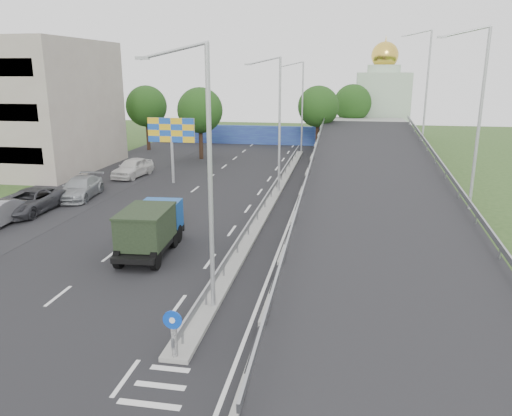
% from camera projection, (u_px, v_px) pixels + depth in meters
% --- Properties ---
extents(ground, '(160.00, 160.00, 0.00)m').
position_uv_depth(ground, '(150.00, 403.00, 14.38)').
color(ground, '#2D4C1E').
rests_on(ground, ground).
extents(road_surface, '(26.00, 90.00, 0.04)m').
position_uv_depth(road_surface, '(219.00, 212.00, 33.87)').
color(road_surface, black).
rests_on(road_surface, ground).
extents(parking_strip, '(8.00, 90.00, 0.05)m').
position_uv_depth(parking_strip, '(44.00, 203.00, 36.05)').
color(parking_strip, black).
rests_on(parking_strip, ground).
extents(median, '(1.00, 44.00, 0.20)m').
position_uv_depth(median, '(271.00, 198.00, 37.13)').
color(median, gray).
rests_on(median, ground).
extents(overpass_ramp, '(10.00, 50.00, 3.50)m').
position_uv_depth(overpass_ramp, '(376.00, 180.00, 35.43)').
color(overpass_ramp, gray).
rests_on(overpass_ramp, ground).
extents(median_guardrail, '(0.09, 44.00, 0.71)m').
position_uv_depth(median_guardrail, '(271.00, 189.00, 36.96)').
color(median_guardrail, gray).
rests_on(median_guardrail, median).
extents(sign_bollard, '(0.64, 0.23, 1.67)m').
position_uv_depth(sign_bollard, '(174.00, 334.00, 16.17)').
color(sign_bollard, black).
rests_on(sign_bollard, median).
extents(lamp_post_near, '(2.74, 0.18, 10.08)m').
position_uv_depth(lamp_post_near, '(205.00, 167.00, 18.51)').
color(lamp_post_near, '#B2B5B7').
rests_on(lamp_post_near, median).
extents(lamp_post_mid, '(2.74, 0.18, 10.08)m').
position_uv_depth(lamp_post_mid, '(277.00, 118.00, 37.49)').
color(lamp_post_mid, '#B2B5B7').
rests_on(lamp_post_mid, median).
extents(lamp_post_far, '(2.74, 0.18, 10.08)m').
position_uv_depth(lamp_post_far, '(301.00, 102.00, 56.47)').
color(lamp_post_far, '#B2B5B7').
rests_on(lamp_post_far, median).
extents(blue_wall, '(30.00, 0.50, 2.40)m').
position_uv_depth(blue_wall, '(272.00, 135.00, 64.09)').
color(blue_wall, navy).
rests_on(blue_wall, ground).
extents(church, '(7.00, 7.00, 13.80)m').
position_uv_depth(church, '(382.00, 100.00, 68.23)').
color(church, '#B2CCAD').
rests_on(church, ground).
extents(billboard, '(4.00, 0.24, 5.50)m').
position_uv_depth(billboard, '(171.00, 134.00, 41.35)').
color(billboard, '#B2B5B7').
rests_on(billboard, ground).
extents(tree_left_mid, '(4.80, 4.80, 7.60)m').
position_uv_depth(tree_left_mid, '(200.00, 111.00, 52.65)').
color(tree_left_mid, black).
rests_on(tree_left_mid, ground).
extents(tree_median_far, '(4.80, 4.80, 7.60)m').
position_uv_depth(tree_median_far, '(318.00, 107.00, 58.22)').
color(tree_median_far, black).
rests_on(tree_median_far, ground).
extents(tree_left_far, '(4.80, 4.80, 7.60)m').
position_uv_depth(tree_left_far, '(146.00, 106.00, 58.74)').
color(tree_left_far, black).
rests_on(tree_left_far, ground).
extents(tree_ramp_far, '(4.80, 4.80, 7.60)m').
position_uv_depth(tree_ramp_far, '(353.00, 103.00, 64.19)').
color(tree_ramp_far, black).
rests_on(tree_ramp_far, ground).
extents(dump_truck, '(2.51, 5.91, 2.55)m').
position_uv_depth(dump_truck, '(151.00, 227.00, 25.92)').
color(dump_truck, black).
rests_on(dump_truck, ground).
extents(parked_car_c, '(2.69, 5.72, 1.58)m').
position_uv_depth(parked_car_c, '(29.00, 202.00, 33.40)').
color(parked_car_c, '#36363B').
rests_on(parked_car_c, ground).
extents(parked_car_d, '(2.88, 5.65, 1.57)m').
position_uv_depth(parked_car_d, '(80.00, 188.00, 37.30)').
color(parked_car_d, '#969A9E').
rests_on(parked_car_d, ground).
extents(parked_car_e, '(2.56, 5.20, 1.70)m').
position_uv_depth(parked_car_e, '(133.00, 168.00, 44.71)').
color(parked_car_e, silver).
rests_on(parked_car_e, ground).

